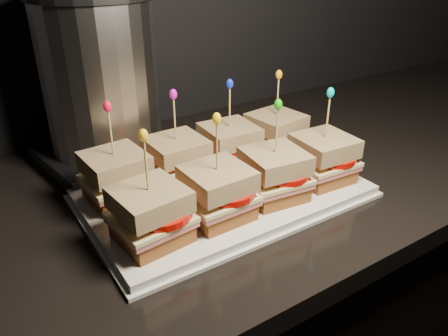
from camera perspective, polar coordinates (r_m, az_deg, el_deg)
cabinet at (r=1.17m, az=8.51°, el=-18.08°), size 2.60×0.60×0.83m
granite_slab at (r=0.92m, az=10.33°, el=1.36°), size 2.64×0.64×0.04m
platter at (r=0.72m, az=-0.00°, el=-3.26°), size 0.44×0.27×0.02m
platter_rim at (r=0.72m, az=-0.00°, el=-3.67°), size 0.45×0.28×0.01m
sandwich_0_bread_bot at (r=0.70m, az=-13.64°, el=-3.04°), size 0.09×0.09×0.02m
sandwich_0_ham at (r=0.69m, az=-13.78°, el=-1.91°), size 0.10×0.10×0.01m
sandwich_0_cheese at (r=0.69m, az=-13.84°, el=-1.40°), size 0.10×0.10×0.01m
sandwich_0_tomato at (r=0.68m, az=-12.80°, el=-0.79°), size 0.09×0.09×0.01m
sandwich_0_bread_top at (r=0.68m, az=-14.09°, el=0.60°), size 0.09×0.09×0.03m
sandwich_0_pick at (r=0.66m, az=-14.52°, el=4.09°), size 0.00×0.00×0.09m
sandwich_0_frill at (r=0.64m, az=-14.99°, el=7.77°), size 0.01×0.01×0.02m
sandwich_1_bread_bot at (r=0.73m, az=-6.07°, el=-0.88°), size 0.09×0.09×0.02m
sandwich_1_ham at (r=0.73m, az=-6.13°, el=0.22°), size 0.10×0.09×0.01m
sandwich_1_cheese at (r=0.72m, az=-6.16°, el=0.72°), size 0.10×0.09×0.01m
sandwich_1_tomato at (r=0.72m, az=-5.12°, el=1.30°), size 0.09×0.09×0.01m
sandwich_1_bread_top at (r=0.71m, az=-6.26°, el=2.65°), size 0.09×0.09×0.03m
sandwich_1_pick at (r=0.70m, az=-6.45°, el=6.02°), size 0.00×0.00×0.09m
sandwich_1_frill at (r=0.68m, az=-6.65°, el=9.55°), size 0.01×0.01×0.02m
sandwich_2_bread_bot at (r=0.78m, az=0.70°, el=1.07°), size 0.09×0.09×0.02m
sandwich_2_ham at (r=0.77m, az=0.71°, el=2.13°), size 0.10×0.10×0.01m
sandwich_2_cheese at (r=0.77m, az=0.71°, el=2.60°), size 0.10×0.10×0.01m
sandwich_2_tomato at (r=0.77m, az=1.71°, el=3.15°), size 0.09×0.09×0.01m
sandwich_2_bread_top at (r=0.76m, az=0.72°, el=4.44°), size 0.09×0.09×0.03m
sandwich_2_pick at (r=0.74m, az=0.74°, el=7.63°), size 0.00×0.00×0.09m
sandwich_2_frill at (r=0.73m, az=0.77°, el=10.95°), size 0.01×0.01×0.02m
sandwich_3_bread_bot at (r=0.84m, az=6.65°, el=2.77°), size 0.10×0.10×0.02m
sandwich_3_ham at (r=0.83m, az=6.70°, el=3.77°), size 0.10×0.10×0.01m
sandwich_3_cheese at (r=0.83m, az=6.73°, el=4.21°), size 0.11×0.10×0.01m
sandwich_3_tomato at (r=0.83m, az=7.66°, el=4.72°), size 0.09×0.09×0.01m
sandwich_3_bread_top at (r=0.82m, az=6.83°, el=5.94°), size 0.10×0.10×0.03m
sandwich_3_pick at (r=0.80m, az=7.01°, el=8.92°), size 0.00×0.00×0.09m
sandwich_3_frill at (r=0.79m, az=7.19°, el=12.02°), size 0.01×0.01×0.02m
sandwich_4_bread_bot at (r=0.60m, az=-9.37°, el=-8.14°), size 0.09×0.09×0.02m
sandwich_4_ham at (r=0.59m, az=-9.49°, el=-6.89°), size 0.10×0.10×0.01m
sandwich_4_cheese at (r=0.59m, az=-9.54°, el=-6.32°), size 0.11×0.10×0.01m
sandwich_4_tomato at (r=0.58m, az=-8.28°, el=-5.65°), size 0.09×0.09×0.01m
sandwich_4_bread_top at (r=0.57m, az=-9.74°, el=-4.08°), size 0.10×0.10×0.03m
sandwich_4_pick at (r=0.55m, az=-10.10°, el=-0.09°), size 0.00×0.00×0.09m
sandwich_4_frill at (r=0.53m, az=-10.49°, el=4.21°), size 0.01×0.01×0.02m
sandwich_5_bread_bot at (r=0.64m, az=-0.86°, el=-5.31°), size 0.09×0.09×0.02m
sandwich_5_ham at (r=0.63m, az=-0.87°, el=-4.09°), size 0.10×0.09×0.01m
sandwich_5_cheese at (r=0.63m, az=-0.88°, el=-3.55°), size 0.10×0.09×0.01m
sandwich_5_tomato at (r=0.63m, az=0.34°, el=-2.88°), size 0.09×0.09×0.01m
sandwich_5_bread_top at (r=0.61m, az=-0.89°, el=-1.39°), size 0.09×0.09×0.03m
sandwich_5_pick at (r=0.59m, az=-0.92°, el=2.41°), size 0.00×0.00×0.09m
sandwich_5_frill at (r=0.58m, az=-0.96°, el=6.47°), size 0.01×0.01×0.02m
sandwich_6_bread_bot at (r=0.69m, az=6.45°, el=-2.76°), size 0.10×0.10×0.02m
sandwich_6_ham at (r=0.69m, az=6.51°, el=-1.60°), size 0.10×0.10×0.01m
sandwich_6_cheese at (r=0.68m, az=6.54°, el=-1.09°), size 0.11×0.10×0.01m
sandwich_6_tomato at (r=0.68m, az=7.68°, el=-0.47°), size 0.09×0.09×0.01m
sandwich_6_bread_top at (r=0.67m, az=6.66°, el=0.94°), size 0.10×0.10×0.03m
sandwich_6_pick at (r=0.65m, az=6.87°, el=4.48°), size 0.00×0.00×0.09m
sandwich_6_frill at (r=0.64m, az=7.10°, el=8.23°), size 0.01×0.01×0.02m
sandwich_7_bread_bot at (r=0.76m, az=12.60°, el=-0.56°), size 0.09×0.09×0.02m
sandwich_7_ham at (r=0.75m, az=12.72°, el=0.51°), size 0.10×0.10×0.01m
sandwich_7_cheese at (r=0.75m, az=12.77°, el=0.99°), size 0.10×0.10×0.01m
sandwich_7_tomato at (r=0.75m, az=13.81°, el=1.56°), size 0.09×0.09×0.01m
sandwich_7_bread_top at (r=0.74m, az=12.99°, el=2.87°), size 0.09×0.09×0.03m
sandwich_7_pick at (r=0.72m, az=13.36°, el=6.14°), size 0.00×0.00×0.09m
sandwich_7_frill at (r=0.70m, az=13.75°, el=9.55°), size 0.01×0.01×0.02m
appliance_base at (r=0.88m, az=-14.64°, el=2.07°), size 0.27×0.24×0.03m
appliance_body at (r=0.83m, az=-15.84°, el=11.35°), size 0.20×0.20×0.26m
appliance at (r=0.83m, az=-15.80°, el=11.02°), size 0.24×0.20×0.31m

